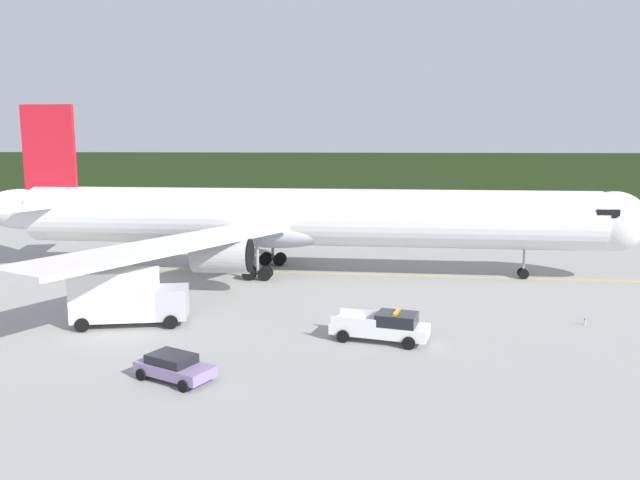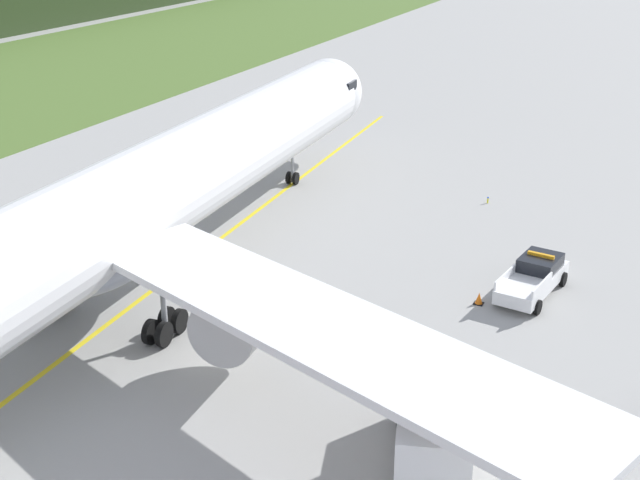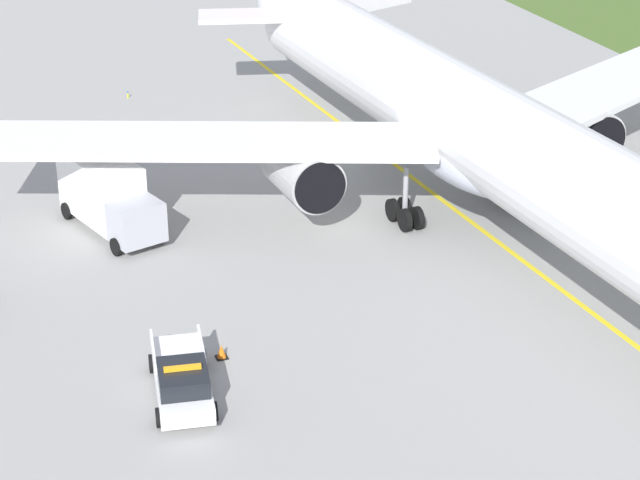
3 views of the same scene
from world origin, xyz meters
TOP-DOWN VIEW (x-y plane):
  - ground at (0.00, 0.00)m, footprint 320.00×320.00m
  - taxiway_centerline_main at (3.90, 7.20)m, footprint 82.13×4.77m
  - airliner at (3.18, 7.16)m, footprint 61.08×49.30m
  - ops_pickup_truck at (12.48, -11.06)m, footprint 6.01×2.99m
  - catering_truck at (-4.17, -10.71)m, footprint 7.57×4.40m
  - apron_cone at (10.07, -8.82)m, footprint 0.49×0.49m
  - taxiway_edge_light_east at (25.19, -5.54)m, footprint 0.12×0.12m

SIDE VIEW (x-z plane):
  - ground at x=0.00m, z-range 0.00..0.00m
  - taxiway_centerline_main at x=3.90m, z-range 0.00..0.01m
  - taxiway_edge_light_east at x=25.19m, z-range 0.02..0.48m
  - apron_cone at x=10.07m, z-range -0.01..0.61m
  - ops_pickup_truck at x=12.48m, z-range -0.06..1.88m
  - catering_truck at x=-4.17m, z-range 0.01..3.81m
  - airliner at x=3.18m, z-range -2.65..12.72m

